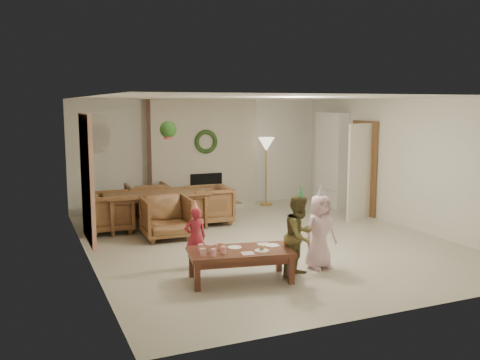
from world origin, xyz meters
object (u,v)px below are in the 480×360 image
child_red (195,238)px  child_pink (320,231)px  coffee_table_top (241,252)px  child_plaid (300,236)px  dining_chair_far (147,201)px  dining_table (156,211)px  dining_chair_near (166,218)px  dining_chair_left (110,212)px  dining_chair_right (209,205)px

child_red → child_pink: (1.68, -0.72, 0.10)m
coffee_table_top → child_plaid: (0.84, -0.14, 0.18)m
dining_chair_far → dining_table: bearing=90.0°
coffee_table_top → child_pink: bearing=13.4°
child_red → child_pink: 1.83m
child_plaid → dining_table: bearing=79.2°
dining_chair_far → dining_chair_near: bearing=90.0°
child_plaid → dining_chair_near: bearing=84.7°
dining_chair_far → coffee_table_top: size_ratio=0.60×
dining_chair_left → child_pink: (2.47, -3.42, 0.17)m
dining_chair_far → child_pink: bearing=112.1°
dining_chair_left → dining_chair_right: size_ratio=1.00×
child_pink → dining_chair_near: bearing=115.4°
dining_chair_left → child_red: 2.81m
dining_table → child_pink: child_pink is taller
child_red → child_plaid: (1.22, -0.93, 0.13)m
dining_chair_left → child_plaid: (2.02, -3.62, 0.19)m
child_red → child_plaid: bearing=145.8°
coffee_table_top → child_red: size_ratio=1.55×
dining_chair_near → dining_chair_right: size_ratio=1.00×
dining_table → child_pink: bearing=-63.0°
dining_chair_left → coffee_table_top: (1.18, -3.48, 0.02)m
dining_chair_left → dining_table: bearing=-90.0°
dining_table → child_red: (-0.07, -2.67, 0.11)m
dining_table → coffee_table_top: 3.47m
dining_chair_left → child_plaid: size_ratio=0.73×
dining_chair_near → child_pink: bearing=-55.5°
coffee_table_top → child_red: bearing=126.4°
dining_table → dining_chair_right: dining_chair_right is taller
coffee_table_top → child_red: child_red is taller
child_plaid → dining_chair_far: bearing=75.6°
dining_chair_right → coffee_table_top: 3.51m
dining_chair_near → dining_chair_left: same height
dining_chair_left → coffee_table_top: 3.68m
child_red → child_plaid: 1.54m
coffee_table_top → child_red: (-0.38, 0.79, 0.05)m
dining_chair_near → child_pink: child_pink is taller
dining_chair_far → dining_chair_left: 1.22m
child_pink → child_red: bearing=149.2°
dining_chair_near → dining_chair_right: (1.11, 0.83, 0.00)m
child_plaid → dining_chair_right: bearing=62.5°
dining_chair_far → coffee_table_top: dining_chair_far is taller
dining_chair_far → child_pink: size_ratio=0.77×
child_plaid → child_pink: bearing=-4.2°
dining_chair_near → child_red: bearing=-89.7°
child_red → dining_table: bearing=-88.4°
dining_chair_right → dining_chair_left: bearing=-90.0°
dining_chair_right → child_pink: bearing=10.6°
dining_chair_near → dining_chair_far: bearing=90.0°
child_red → dining_chair_far: bearing=-88.5°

